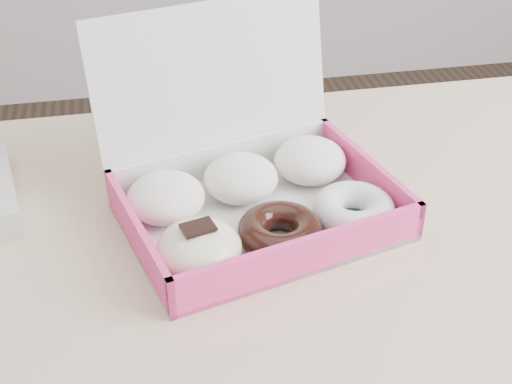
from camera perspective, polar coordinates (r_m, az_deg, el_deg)
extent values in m
cube|color=tan|center=(0.79, 3.22, -6.90)|extent=(1.20, 0.80, 0.04)
cube|color=silver|center=(0.84, 0.28, -2.26)|extent=(0.35, 0.29, 0.01)
cube|color=#E5377B|center=(0.75, 3.83, -5.26)|extent=(0.29, 0.08, 0.05)
cube|color=silver|center=(0.91, -2.64, 2.48)|extent=(0.29, 0.08, 0.05)
cube|color=#E5377B|center=(0.78, -9.45, -3.67)|extent=(0.06, 0.22, 0.05)
cube|color=#E5377B|center=(0.89, 8.86, 1.33)|extent=(0.06, 0.22, 0.05)
cube|color=silver|center=(0.88, -3.36, 7.89)|extent=(0.31, 0.13, 0.22)
ellipsoid|color=white|center=(0.83, -7.22, -0.42)|extent=(0.11, 0.11, 0.05)
ellipsoid|color=white|center=(0.86, -1.22, 1.12)|extent=(0.11, 0.11, 0.05)
ellipsoid|color=white|center=(0.90, 4.34, 2.55)|extent=(0.11, 0.11, 0.05)
ellipsoid|color=beige|center=(0.75, -4.56, -4.51)|extent=(0.11, 0.11, 0.05)
cube|color=black|center=(0.74, -4.66, -2.84)|extent=(0.04, 0.03, 0.00)
torus|color=black|center=(0.79, 1.93, -3.15)|extent=(0.12, 0.12, 0.03)
torus|color=silver|center=(0.83, 7.83, -1.41)|extent=(0.12, 0.12, 0.03)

